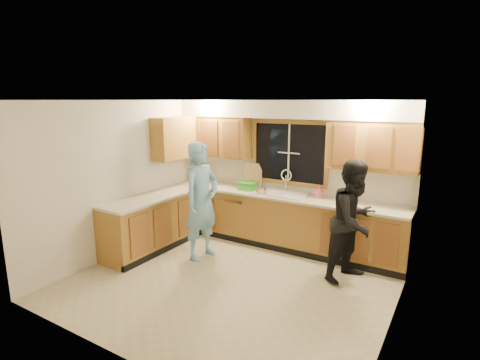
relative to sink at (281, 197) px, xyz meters
name	(u,v)px	position (x,y,z in m)	size (l,w,h in m)	color
floor	(231,281)	(0.00, -1.60, -0.86)	(4.20, 4.20, 0.00)	#C1B794
ceiling	(230,100)	(0.00, -1.60, 1.64)	(4.20, 4.20, 0.00)	white
wall_back	(289,172)	(0.00, 0.30, 0.39)	(4.20, 4.20, 0.00)	silver
wall_left	(122,179)	(-2.10, -1.60, 0.39)	(3.80, 3.80, 0.00)	silver
wall_right	(398,221)	(2.10, -1.60, 0.39)	(3.80, 3.80, 0.00)	silver
base_cabinets_back	(280,221)	(0.00, 0.00, -0.42)	(4.20, 0.60, 0.88)	#A4732F
base_cabinets_left	(153,223)	(-1.80, -1.25, -0.42)	(0.60, 1.90, 0.88)	#A4732F
countertop_back	(281,196)	(0.00, -0.02, 0.04)	(4.20, 0.63, 0.04)	beige
countertop_left	(153,197)	(-1.79, -1.25, 0.04)	(0.63, 1.90, 0.04)	beige
upper_cabinets_left	(216,137)	(-1.43, 0.13, 0.96)	(1.35, 0.33, 0.75)	#A4732F
upper_cabinets_right	(373,146)	(1.43, 0.13, 0.96)	(1.35, 0.33, 0.75)	#A4732F
upper_cabinets_return	(174,138)	(-1.94, -0.48, 0.96)	(0.33, 0.90, 0.75)	#A4732F
soffit	(286,109)	(0.00, 0.12, 1.49)	(4.20, 0.35, 0.30)	white
window_frame	(289,153)	(0.00, 0.29, 0.74)	(1.44, 0.03, 1.14)	black
sink	(281,197)	(0.00, 0.00, 0.00)	(0.86, 0.52, 0.57)	silver
dishwasher	(238,215)	(-0.85, -0.01, -0.45)	(0.60, 0.56, 0.82)	white
stove	(127,233)	(-1.80, -1.82, -0.41)	(0.58, 0.75, 0.90)	white
man	(202,201)	(-0.86, -1.11, 0.07)	(0.68, 0.45, 1.87)	#6FABD3
woman	(354,221)	(1.41, -0.63, -0.01)	(0.83, 0.65, 1.71)	black
knife_block	(203,176)	(-1.79, 0.15, 0.16)	(0.12, 0.10, 0.21)	brown
cutting_board	(253,175)	(-0.68, 0.22, 0.28)	(0.33, 0.02, 0.44)	tan
dish_crate	(248,186)	(-0.66, 0.00, 0.12)	(0.29, 0.27, 0.14)	green
soap_bottle	(319,191)	(0.62, 0.13, 0.15)	(0.09, 0.09, 0.20)	#F35C8D
bowl	(346,202)	(1.13, -0.05, 0.08)	(0.23, 0.23, 0.06)	silver
can_left	(258,190)	(-0.35, -0.20, 0.12)	(0.07, 0.07, 0.13)	#B4A58B
can_right	(265,192)	(-0.20, -0.20, 0.11)	(0.06, 0.06, 0.11)	#B4A58B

